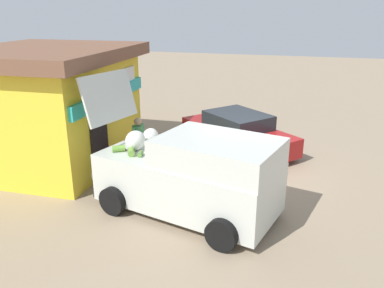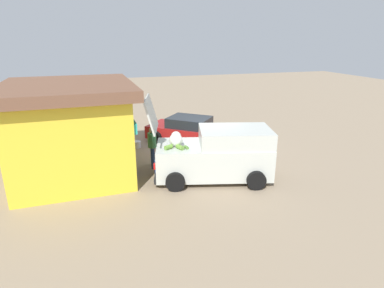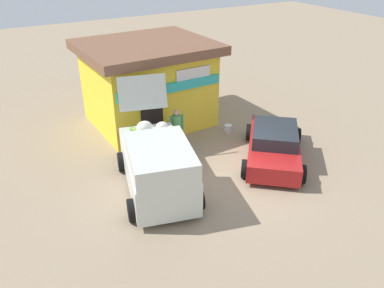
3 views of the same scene
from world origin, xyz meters
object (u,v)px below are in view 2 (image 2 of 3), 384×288
delivery_van (217,154)px  parked_sedan (189,130)px  storefront_bar (72,129)px  unloaded_banana_pile (126,173)px  vendor_standing (152,144)px  customer_bending (163,159)px  paint_bucket (137,144)px

delivery_van → parked_sedan: bearing=-3.5°
storefront_bar → unloaded_banana_pile: storefront_bar is taller
vendor_standing → customer_bending: bearing=-174.3°
vendor_standing → unloaded_banana_pile: (-0.94, 1.18, -0.72)m
customer_bending → unloaded_banana_pile: 1.54m
parked_sedan → vendor_standing: bearing=139.2°
delivery_van → paint_bucket: bearing=28.5°
delivery_van → vendor_standing: (1.78, 2.07, -0.00)m
parked_sedan → vendor_standing: 3.62m
vendor_standing → customer_bending: (-1.42, -0.14, -0.11)m
paint_bucket → parked_sedan: bearing=-86.4°
parked_sedan → customer_bending: 4.71m
storefront_bar → unloaded_banana_pile: 2.59m
delivery_van → customer_bending: delivery_van is taller
storefront_bar → delivery_van: (-1.98, -5.00, -0.82)m
delivery_van → customer_bending: 1.97m
unloaded_banana_pile → paint_bucket: (3.50, -0.90, -0.08)m
delivery_van → customer_bending: (0.36, 1.93, -0.11)m
delivery_van → parked_sedan: size_ratio=1.10×
vendor_standing → unloaded_banana_pile: bearing=128.4°
delivery_van → vendor_standing: size_ratio=2.86×
parked_sedan → paint_bucket: (-0.17, 2.64, -0.44)m
customer_bending → paint_bucket: customer_bending is taller
parked_sedan → unloaded_banana_pile: bearing=136.1°
parked_sedan → unloaded_banana_pile: size_ratio=4.42×
storefront_bar → delivery_van: size_ratio=1.13×
parked_sedan → customer_bending: bearing=152.0°
parked_sedan → paint_bucket: bearing=93.6°
vendor_standing → customer_bending: size_ratio=1.18×
storefront_bar → delivery_van: storefront_bar is taller
vendor_standing → customer_bending: 1.44m
storefront_bar → vendor_standing: bearing=-93.9°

